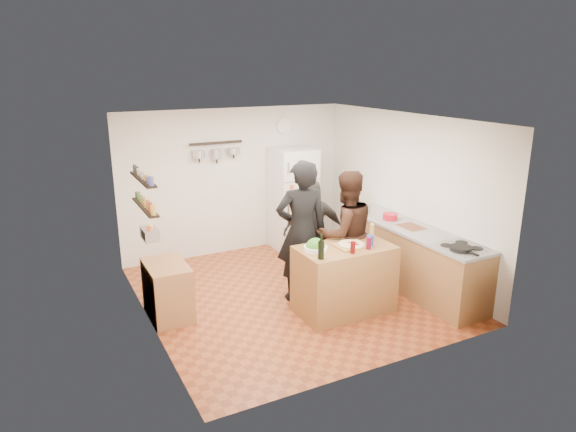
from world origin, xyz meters
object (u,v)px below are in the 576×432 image
skillet (461,248)px  pepper_mill (372,234)px  prep_island (344,279)px  counter_run (410,258)px  person_back (314,231)px  fridge (293,199)px  salt_canister (370,241)px  red_bowl (390,217)px  wall_clock (284,126)px  person_left (302,231)px  side_table (168,290)px  salad_bowl (315,249)px  person_center (346,234)px  wine_bottle (321,250)px

skillet → pepper_mill: bearing=131.7°
prep_island → counter_run: size_ratio=0.48×
person_back → fridge: fridge is taller
salt_canister → red_bowl: 1.26m
skillet → wall_clock: 3.91m
prep_island → wall_clock: bearing=78.9°
person_left → wall_clock: bearing=-98.2°
person_left → fridge: person_left is taller
person_left → fridge: size_ratio=1.10×
salt_canister → person_left: 0.95m
prep_island → counter_run: prep_island is taller
skillet → side_table: bearing=152.6°
salad_bowl → skillet: skillet is taller
wall_clock → person_left: bearing=-111.3°
person_left → person_back: (0.47, 0.48, -0.21)m
salad_bowl → salt_canister: 0.74m
person_back → skillet: size_ratio=5.58×
pepper_mill → salt_canister: bearing=-131.4°
red_bowl → wall_clock: wall_clock is taller
skillet → wall_clock: (-0.65, 3.66, 1.20)m
side_table → person_center: bearing=-11.5°
person_back → skillet: (1.06, -1.89, 0.16)m
salad_bowl → fridge: fridge is taller
person_back → counter_run: bearing=164.0°
pepper_mill → person_back: 1.10m
prep_island → side_table: prep_island is taller
salad_bowl → counter_run: 1.81m
prep_island → salt_canister: size_ratio=8.63×
person_left → fridge: bearing=-101.5°
wine_bottle → side_table: 2.10m
skillet → prep_island: bearing=146.3°
wine_bottle → side_table: bearing=144.9°
wine_bottle → fridge: size_ratio=0.13×
red_bowl → wall_clock: 2.57m
wine_bottle → pepper_mill: bearing=15.9°
counter_run → red_bowl: bearing=96.2°
prep_island → salad_bowl: size_ratio=4.15×
skillet → wine_bottle: bearing=161.1°
wine_bottle → red_bowl: bearing=27.2°
counter_run → side_table: size_ratio=3.29×
prep_island → counter_run: bearing=9.8°
salad_bowl → wine_bottle: wine_bottle is taller
wine_bottle → person_left: (0.18, 0.82, -0.03)m
pepper_mill → side_table: bearing=161.3°
prep_island → fridge: (0.56, 2.53, 0.45)m
person_back → fridge: (0.41, 1.44, 0.12)m
prep_island → red_bowl: red_bowl is taller
person_left → counter_run: bearing=-179.8°
prep_island → salt_canister: bearing=-21.8°
salt_canister → wall_clock: size_ratio=0.48×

